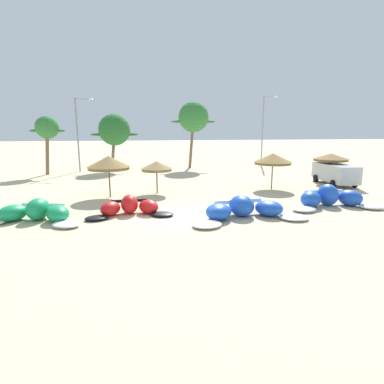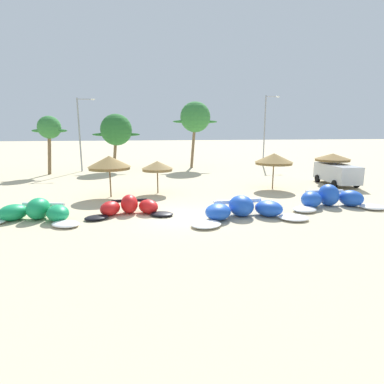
{
  "view_description": "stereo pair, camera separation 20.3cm",
  "coord_description": "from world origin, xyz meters",
  "views": [
    {
      "loc": [
        -2.38,
        -16.82,
        4.88
      ],
      "look_at": [
        1.12,
        2.0,
        1.0
      ],
      "focal_mm": 28.78,
      "sensor_mm": 36.0,
      "label": 1
    },
    {
      "loc": [
        -2.18,
        -16.85,
        4.88
      ],
      "look_at": [
        1.12,
        2.0,
        1.0
      ],
      "focal_mm": 28.78,
      "sensor_mm": 36.0,
      "label": 2
    }
  ],
  "objects": [
    {
      "name": "palm_left_of_gap",
      "position": [
        -4.68,
        21.97,
        4.85
      ],
      "size": [
        5.65,
        3.77,
        6.78
      ],
      "color": "brown",
      "rests_on": "ground"
    },
    {
      "name": "beach_umbrella_middle",
      "position": [
        -0.74,
        6.98,
        2.13
      ],
      "size": [
        2.44,
        2.44,
        2.51
      ],
      "color": "brown",
      "rests_on": "ground"
    },
    {
      "name": "ground_plane",
      "position": [
        0.0,
        0.0,
        0.0
      ],
      "size": [
        260.0,
        260.0,
        0.0
      ],
      "primitive_type": "plane",
      "color": "beige"
    },
    {
      "name": "parked_van",
      "position": [
        15.37,
        8.0,
        1.09
      ],
      "size": [
        2.53,
        5.13,
        1.84
      ],
      "color": "#B2B7BC",
      "rests_on": "ground"
    },
    {
      "name": "kite_left",
      "position": [
        -7.8,
        0.55,
        0.46
      ],
      "size": [
        5.8,
        3.44,
        1.2
      ],
      "color": "white",
      "rests_on": "ground"
    },
    {
      "name": "kite_left_of_center",
      "position": [
        -2.78,
        1.01,
        0.43
      ],
      "size": [
        5.2,
        2.46,
        1.11
      ],
      "color": "black",
      "rests_on": "ground"
    },
    {
      "name": "beach_umbrella_near_van",
      "position": [
        -4.26,
        6.14,
        2.54
      ],
      "size": [
        3.09,
        3.09,
        3.04
      ],
      "color": "brown",
      "rests_on": "ground"
    },
    {
      "name": "palm_left",
      "position": [
        -11.61,
        19.45,
        5.03
      ],
      "size": [
        3.68,
        2.46,
        6.38
      ],
      "color": "brown",
      "rests_on": "ground"
    },
    {
      "name": "kite_center",
      "position": [
        3.58,
        -0.84,
        0.46
      ],
      "size": [
        7.03,
        3.43,
        1.2
      ],
      "color": "white",
      "rests_on": "ground"
    },
    {
      "name": "lamppost_west_center",
      "position": [
        15.11,
        23.55,
        5.28
      ],
      "size": [
        2.08,
        0.24,
        9.41
      ],
      "color": "gray",
      "rests_on": "ground"
    },
    {
      "name": "beach_umbrella_near_palms",
      "position": [
        8.95,
        7.17,
        2.51
      ],
      "size": [
        3.16,
        3.16,
        2.97
      ],
      "color": "brown",
      "rests_on": "ground"
    },
    {
      "name": "beach_umbrella_outermost",
      "position": [
        15.54,
        8.94,
        2.39
      ],
      "size": [
        3.17,
        3.17,
        2.74
      ],
      "color": "brown",
      "rests_on": "ground"
    },
    {
      "name": "lamppost_west",
      "position": [
        -8.67,
        21.49,
        4.82
      ],
      "size": [
        2.11,
        0.24,
        8.5
      ],
      "color": "gray",
      "rests_on": "ground"
    },
    {
      "name": "kite_right_of_center",
      "position": [
        9.98,
        0.6,
        0.54
      ],
      "size": [
        6.35,
        3.02,
        1.41
      ],
      "color": "white",
      "rests_on": "ground"
    },
    {
      "name": "palm_center_left",
      "position": [
        5.18,
        22.84,
        6.43
      ],
      "size": [
        5.79,
        3.86,
        8.42
      ],
      "color": "brown",
      "rests_on": "ground"
    }
  ]
}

